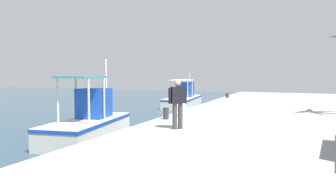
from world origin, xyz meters
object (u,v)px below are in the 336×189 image
fishing_boat_third (184,98)px  mooring_bollard_second (166,113)px  fishing_boat_second (89,123)px  pelican (181,107)px  fisherman_standing (178,102)px  mooring_bollard_third (227,95)px

fishing_boat_third → mooring_bollard_second: (-12.04, -3.66, 0.41)m
fishing_boat_second → mooring_bollard_second: fishing_boat_second is taller
fishing_boat_third → pelican: size_ratio=6.73×
pelican → mooring_bollard_second: (-1.09, 0.25, -0.16)m
pelican → fisherman_standing: size_ratio=0.57×
fishing_boat_second → mooring_bollard_second: 3.17m
pelican → fisherman_standing: bearing=-161.5°
mooring_bollard_third → pelican: bearing=-178.7°
fisherman_standing → fishing_boat_second: bearing=84.3°
pelican → mooring_bollard_third: (10.98, 0.25, -0.22)m
fisherman_standing → mooring_bollard_third: 13.98m
fishing_boat_third → mooring_bollard_second: bearing=-163.1°
fishing_boat_second → mooring_bollard_second: size_ratio=10.29×
fisherman_standing → mooring_bollard_second: size_ratio=3.44×
mooring_bollard_third → fishing_boat_second: bearing=168.3°
mooring_bollard_second → mooring_bollard_third: (12.07, 0.00, -0.06)m
mooring_bollard_second → pelican: bearing=-13.0°
mooring_bollard_second → mooring_bollard_third: mooring_bollard_second is taller
fisherman_standing → mooring_bollard_second: 2.31m
fishing_boat_second → pelican: 3.99m
fishing_boat_second → pelican: bearing=-50.5°
fishing_boat_third → mooring_bollard_third: 3.68m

